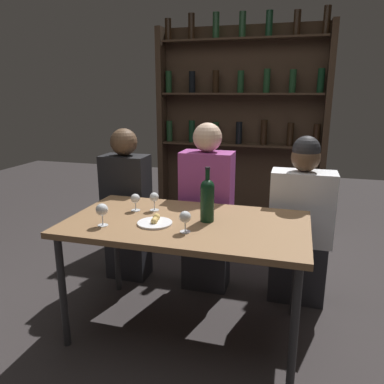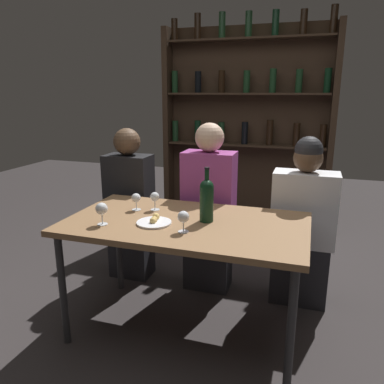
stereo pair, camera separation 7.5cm
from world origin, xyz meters
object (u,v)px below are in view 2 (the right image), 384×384
object	(u,v)px
wine_glass_3	(102,209)
seated_person_center	(209,213)
wine_glass_1	(136,199)
food_plate_0	(154,221)
seated_person_right	(303,227)
wine_glass_0	(183,218)
wine_glass_2	(155,198)
wine_bottle	(207,198)
seated_person_left	(130,208)

from	to	relation	value
wine_glass_3	seated_person_center	distance (m)	0.93
wine_glass_1	wine_glass_3	bearing A→B (deg)	-101.86
wine_glass_3	food_plate_0	distance (m)	0.31
wine_glass_1	seated_person_center	bearing A→B (deg)	52.97
seated_person_center	seated_person_right	world-z (taller)	seated_person_center
food_plate_0	wine_glass_3	bearing A→B (deg)	-158.13
seated_person_center	wine_glass_0	bearing A→B (deg)	-85.35
wine_glass_2	seated_person_center	xyz separation A→B (m)	(0.25, 0.44, -0.22)
wine_bottle	wine_glass_2	xyz separation A→B (m)	(-0.38, 0.11, -0.06)
food_plate_0	wine_glass_2	bearing A→B (deg)	112.06
food_plate_0	seated_person_center	world-z (taller)	seated_person_center
wine_glass_0	wine_bottle	bearing A→B (deg)	71.05
wine_glass_1	wine_bottle	bearing A→B (deg)	-8.05
seated_person_left	wine_bottle	bearing A→B (deg)	-34.64
wine_glass_1	food_plate_0	size ratio (longest dim) A/B	0.55
seated_person_left	seated_person_right	bearing A→B (deg)	-0.00
wine_glass_3	seated_person_center	xyz separation A→B (m)	(0.43, 0.80, -0.23)
wine_glass_2	seated_person_right	size ratio (longest dim) A/B	0.10
seated_person_center	seated_person_left	bearing A→B (deg)	180.00
seated_person_center	seated_person_right	xyz separation A→B (m)	(0.69, 0.00, -0.04)
wine_glass_1	seated_person_center	size ratio (longest dim) A/B	0.09
wine_glass_2	wine_glass_0	bearing A→B (deg)	-46.14
wine_bottle	wine_glass_2	world-z (taller)	wine_bottle
wine_glass_0	food_plate_0	size ratio (longest dim) A/B	0.59
food_plate_0	seated_person_center	size ratio (longest dim) A/B	0.16
seated_person_left	wine_glass_2	bearing A→B (deg)	-46.79
wine_glass_3	wine_glass_2	bearing A→B (deg)	62.55
wine_glass_3	seated_person_left	world-z (taller)	seated_person_left
wine_glass_0	wine_glass_1	xyz separation A→B (m)	(-0.43, 0.28, -0.01)
food_plate_0	seated_person_left	size ratio (longest dim) A/B	0.17
wine_bottle	seated_person_right	size ratio (longest dim) A/B	0.27
wine_glass_2	seated_person_right	bearing A→B (deg)	25.41
food_plate_0	seated_person_left	distance (m)	0.87
wine_glass_2	seated_person_left	size ratio (longest dim) A/B	0.10
wine_glass_1	food_plate_0	bearing A→B (deg)	-43.41
wine_bottle	wine_glass_3	distance (m)	0.62
wine_glass_0	food_plate_0	xyz separation A→B (m)	(-0.21, 0.08, -0.07)
wine_bottle	wine_glass_3	bearing A→B (deg)	-156.58
wine_glass_3	seated_person_left	distance (m)	0.87
wine_glass_2	seated_person_center	distance (m)	0.55
seated_person_left	wine_glass_0	bearing A→B (deg)	-46.51
seated_person_center	seated_person_right	bearing A→B (deg)	0.00
wine_glass_1	seated_person_right	size ratio (longest dim) A/B	0.09
wine_glass_1	wine_glass_2	size ratio (longest dim) A/B	0.93
seated_person_right	wine_glass_0	bearing A→B (deg)	-129.30
seated_person_left	seated_person_right	xyz separation A→B (m)	(1.35, -0.00, -0.01)
wine_glass_3	seated_person_right	size ratio (longest dim) A/B	0.11
wine_bottle	seated_person_left	size ratio (longest dim) A/B	0.27
wine_glass_2	wine_glass_3	world-z (taller)	wine_glass_3
wine_bottle	wine_glass_0	bearing A→B (deg)	-108.95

